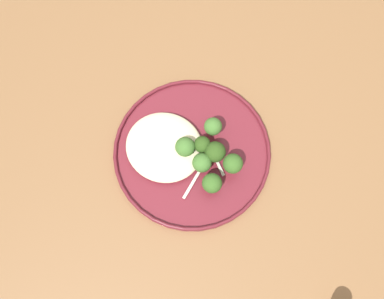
# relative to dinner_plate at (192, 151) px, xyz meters

# --- Properties ---
(ground) EXTENTS (6.00, 6.00, 0.00)m
(ground) POSITION_rel_dinner_plate_xyz_m (0.03, 0.03, -0.75)
(ground) COLOR #47423D
(wooden_dining_table) EXTENTS (1.40, 1.00, 0.74)m
(wooden_dining_table) POSITION_rel_dinner_plate_xyz_m (0.03, 0.03, -0.09)
(wooden_dining_table) COLOR brown
(wooden_dining_table) RESTS_ON ground
(dinner_plate) EXTENTS (0.29, 0.29, 0.02)m
(dinner_plate) POSITION_rel_dinner_plate_xyz_m (0.00, 0.00, 0.00)
(dinner_plate) COLOR maroon
(dinner_plate) RESTS_ON wooden_dining_table
(noodle_bed) EXTENTS (0.14, 0.13, 0.03)m
(noodle_bed) POSITION_rel_dinner_plate_xyz_m (-0.05, -0.02, 0.01)
(noodle_bed) COLOR beige
(noodle_bed) RESTS_ON dinner_plate
(seared_scallop_right_edge) EXTENTS (0.03, 0.03, 0.01)m
(seared_scallop_right_edge) POSITION_rel_dinner_plate_xyz_m (-0.00, -0.01, 0.01)
(seared_scallop_right_edge) COLOR #E5C689
(seared_scallop_right_edge) RESTS_ON dinner_plate
(seared_scallop_on_noodles) EXTENTS (0.02, 0.02, 0.02)m
(seared_scallop_on_noodles) POSITION_rel_dinner_plate_xyz_m (-0.03, -0.04, 0.01)
(seared_scallop_on_noodles) COLOR beige
(seared_scallop_on_noodles) RESTS_ON dinner_plate
(seared_scallop_tiny_bay) EXTENTS (0.02, 0.02, 0.01)m
(seared_scallop_tiny_bay) POSITION_rel_dinner_plate_xyz_m (-0.03, 0.00, 0.01)
(seared_scallop_tiny_bay) COLOR #DBB77A
(seared_scallop_tiny_bay) RESTS_ON dinner_plate
(seared_scallop_rear_pale) EXTENTS (0.03, 0.03, 0.01)m
(seared_scallop_rear_pale) POSITION_rel_dinner_plate_xyz_m (-0.07, -0.04, 0.01)
(seared_scallop_rear_pale) COLOR #E5C689
(seared_scallop_rear_pale) RESTS_ON dinner_plate
(broccoli_floret_front_edge) EXTENTS (0.04, 0.04, 0.05)m
(broccoli_floret_front_edge) POSITION_rel_dinner_plate_xyz_m (0.04, 0.01, 0.03)
(broccoli_floret_front_edge) COLOR #89A356
(broccoli_floret_front_edge) RESTS_ON dinner_plate
(broccoli_floret_right_tilted) EXTENTS (0.04, 0.04, 0.06)m
(broccoli_floret_right_tilted) POSITION_rel_dinner_plate_xyz_m (0.08, 0.00, 0.04)
(broccoli_floret_right_tilted) COLOR #89A356
(broccoli_floret_right_tilted) RESTS_ON dinner_plate
(broccoli_floret_beside_noodles) EXTENTS (0.03, 0.03, 0.05)m
(broccoli_floret_beside_noodles) POSITION_rel_dinner_plate_xyz_m (0.06, -0.04, 0.03)
(broccoli_floret_beside_noodles) COLOR #89A356
(broccoli_floret_beside_noodles) RESTS_ON dinner_plate
(broccoli_floret_near_rim) EXTENTS (0.03, 0.03, 0.05)m
(broccoli_floret_near_rim) POSITION_rel_dinner_plate_xyz_m (0.03, -0.02, 0.03)
(broccoli_floret_near_rim) COLOR #89A356
(broccoli_floret_near_rim) RESTS_ON dinner_plate
(broccoli_floret_rear_charred) EXTENTS (0.04, 0.04, 0.05)m
(broccoli_floret_rear_charred) POSITION_rel_dinner_plate_xyz_m (-0.01, -0.01, 0.03)
(broccoli_floret_rear_charred) COLOR #89A356
(broccoli_floret_rear_charred) RESTS_ON dinner_plate
(broccoli_floret_split_head) EXTENTS (0.03, 0.03, 0.05)m
(broccoli_floret_split_head) POSITION_rel_dinner_plate_xyz_m (0.01, 0.01, 0.03)
(broccoli_floret_split_head) COLOR #89A356
(broccoli_floret_split_head) RESTS_ON dinner_plate
(broccoli_floret_center_pile) EXTENTS (0.03, 0.03, 0.05)m
(broccoli_floret_center_pile) POSITION_rel_dinner_plate_xyz_m (0.02, 0.05, 0.04)
(broccoli_floret_center_pile) COLOR #7A994C
(broccoli_floret_center_pile) RESTS_ON dinner_plate
(onion_sliver_curled_piece) EXTENTS (0.04, 0.03, 0.00)m
(onion_sliver_curled_piece) POSITION_rel_dinner_plate_xyz_m (0.06, -0.00, 0.01)
(onion_sliver_curled_piece) COLOR silver
(onion_sliver_curled_piece) RESTS_ON dinner_plate
(onion_sliver_long_sliver) EXTENTS (0.01, 0.06, 0.00)m
(onion_sliver_long_sliver) POSITION_rel_dinner_plate_xyz_m (0.03, -0.06, 0.01)
(onion_sliver_long_sliver) COLOR silver
(onion_sliver_long_sliver) RESTS_ON dinner_plate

